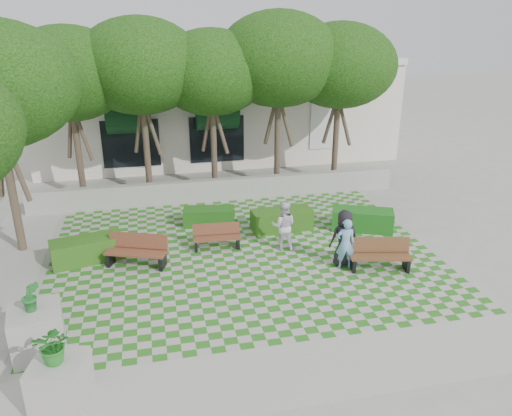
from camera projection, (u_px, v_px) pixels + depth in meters
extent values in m
plane|color=gray|center=(251.00, 270.00, 15.02)|extent=(90.00, 90.00, 0.00)
plane|color=#2B721E|center=(244.00, 255.00, 15.93)|extent=(12.00, 12.00, 0.00)
cube|color=#9E9B93|center=(295.00, 373.00, 10.75)|extent=(16.00, 2.00, 0.01)
cube|color=#9E9B93|center=(1.00, 280.00, 14.49)|extent=(2.00, 12.00, 0.01)
cube|color=#9E9B93|center=(220.00, 190.00, 20.49)|extent=(15.00, 0.36, 0.90)
cube|color=brown|center=(380.00, 256.00, 14.88)|extent=(1.89, 0.92, 0.06)
cube|color=brown|center=(379.00, 244.00, 15.03)|extent=(1.80, 0.50, 0.45)
cube|color=black|center=(353.00, 263.00, 14.96)|extent=(0.20, 0.51, 0.44)
cube|color=black|center=(406.00, 263.00, 14.97)|extent=(0.20, 0.51, 0.44)
cube|color=brown|center=(217.00, 238.00, 16.26)|extent=(1.57, 0.57, 0.05)
cube|color=brown|center=(216.00, 229.00, 16.39)|extent=(1.55, 0.21, 0.39)
cube|color=black|center=(196.00, 245.00, 16.24)|extent=(0.11, 0.43, 0.38)
cube|color=black|center=(238.00, 242.00, 16.43)|extent=(0.11, 0.43, 0.38)
cube|color=brown|center=(136.00, 252.00, 15.11)|extent=(1.93, 1.18, 0.06)
cube|color=brown|center=(138.00, 240.00, 15.25)|extent=(1.78, 0.78, 0.46)
cube|color=black|center=(111.00, 258.00, 15.30)|extent=(0.28, 0.52, 0.45)
cube|color=black|center=(163.00, 261.00, 15.08)|extent=(0.28, 0.52, 0.45)
cube|color=#165216|center=(362.00, 220.00, 17.73)|extent=(2.29, 1.60, 0.74)
cube|color=#244F15|center=(282.00, 220.00, 17.72)|extent=(2.17, 0.98, 0.74)
cube|color=#1B4E15|center=(209.00, 217.00, 18.12)|extent=(1.94, 1.03, 0.65)
cube|color=#265416|center=(87.00, 250.00, 15.48)|extent=(2.29, 1.35, 0.75)
cube|color=#9E9B93|center=(60.00, 383.00, 9.74)|extent=(1.19, 1.19, 1.00)
imported|color=#267C26|center=(54.00, 345.00, 9.42)|extent=(0.81, 0.74, 0.78)
cube|color=#9E9B93|center=(38.00, 331.00, 11.21)|extent=(1.30, 1.30, 1.12)
imported|color=#25752F|center=(31.00, 296.00, 10.87)|extent=(0.46, 0.39, 0.74)
imported|color=#71A7CE|center=(345.00, 244.00, 14.91)|extent=(0.62, 0.44, 1.59)
imported|color=black|center=(344.00, 238.00, 15.08)|extent=(0.87, 0.57, 1.77)
imported|color=silver|center=(284.00, 226.00, 16.10)|extent=(0.95, 0.83, 1.64)
cylinder|color=#47382B|center=(79.00, 156.00, 20.16)|extent=(0.26, 0.26, 3.64)
ellipsoid|color=#1E4C11|center=(68.00, 74.00, 18.97)|extent=(4.80, 4.80, 3.60)
cylinder|color=#47382B|center=(147.00, 150.00, 20.67)|extent=(0.26, 0.26, 3.81)
ellipsoid|color=#1E4C11|center=(140.00, 66.00, 19.43)|extent=(5.00, 5.00, 3.75)
cylinder|color=#47382B|center=(214.00, 149.00, 21.27)|extent=(0.26, 0.26, 3.58)
ellipsoid|color=#1E4C11|center=(211.00, 72.00, 20.10)|extent=(4.60, 4.60, 3.45)
cylinder|color=#47382B|center=(277.00, 142.00, 21.77)|extent=(0.26, 0.26, 3.92)
ellipsoid|color=#1E4C11|center=(279.00, 59.00, 20.49)|extent=(5.20, 5.20, 3.90)
cylinder|color=#47382B|center=(336.00, 141.00, 22.35)|extent=(0.26, 0.26, 3.70)
ellipsoid|color=#1E4C11|center=(340.00, 65.00, 21.15)|extent=(4.80, 4.80, 3.60)
cylinder|color=#47382B|center=(13.00, 195.00, 15.65)|extent=(0.26, 0.26, 3.81)
cube|color=silver|center=(215.00, 106.00, 27.21)|extent=(18.00, 8.00, 5.00)
cube|color=white|center=(226.00, 65.00, 22.66)|extent=(18.00, 0.30, 0.30)
cube|color=black|center=(327.00, 122.00, 24.67)|extent=(1.40, 0.10, 2.40)
cylinder|color=#0F3A19|center=(128.00, 113.00, 22.48)|extent=(3.00, 1.80, 1.80)
cube|color=black|center=(131.00, 144.00, 22.99)|extent=(2.60, 0.08, 2.20)
cylinder|color=#0F3A19|center=(216.00, 110.00, 23.28)|extent=(3.00, 1.80, 1.80)
cube|color=black|center=(217.00, 139.00, 23.79)|extent=(2.60, 0.08, 2.20)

